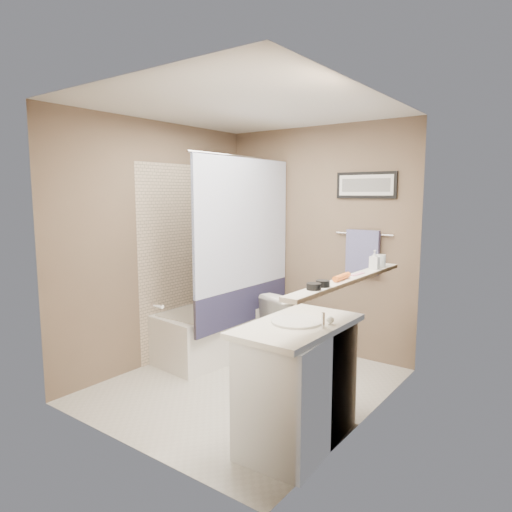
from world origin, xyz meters
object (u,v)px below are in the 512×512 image
Objects in this scene: vanity at (298,386)px; glass_jar at (381,261)px; toilet at (296,326)px; bathtub at (222,329)px; soap_bottle at (375,260)px; candle_bowl_far at (323,283)px; hair_brush_front at (342,277)px; candle_bowl_near at (314,286)px.

glass_jar is (0.19, 0.94, 0.77)m from vanity.
bathtub is at bearing 40.13° from toilet.
vanity is at bearing 140.59° from toilet.
soap_bottle reaches higher than bathtub.
glass_jar is at bearing 2.30° from bathtub.
vanity is at bearing -101.10° from glass_jar.
hair_brush_front is (0.00, 0.27, 0.00)m from candle_bowl_far.
hair_brush_front is at bearing 49.12° from vanity.
toilet is 1.89m from candle_bowl_far.
vanity reaches higher than bathtub.
candle_bowl_far reaches higher than vanity.
glass_jar is 0.68× the size of soap_bottle.
candle_bowl_near is 0.96m from soap_bottle.
glass_jar reaches higher than bathtub.
glass_jar is (0.00, 1.08, 0.03)m from candle_bowl_near.
candle_bowl_near is (1.79, -1.20, 0.89)m from bathtub.
hair_brush_front reaches higher than candle_bowl_near.
hair_brush_front is at bearing 90.00° from candle_bowl_far.
glass_jar is (0.00, 0.70, 0.03)m from hair_brush_front.
glass_jar is 0.13m from soap_bottle.
candle_bowl_far is (1.79, -1.09, 0.89)m from bathtub.
toilet is at bearing 27.53° from bathtub.
toilet is 1.38m from glass_jar.
toilet is at bearing 132.81° from hair_brush_front.
candle_bowl_far reaches higher than toilet.
candle_bowl_far is at bearing -90.00° from hair_brush_front.
candle_bowl_near is at bearing -90.00° from hair_brush_front.
toilet is (0.75, 0.30, 0.10)m from bathtub.
candle_bowl_far is at bearing 145.39° from toilet.
candle_bowl_near reaches higher than toilet.
glass_jar reaches higher than toilet.
soap_bottle is at bearing -1.73° from bathtub.
toilet is at bearing 126.71° from candle_bowl_far.
vanity is at bearing -127.01° from hair_brush_front.
glass_jar is at bearing 90.00° from candle_bowl_far.
glass_jar is at bearing 90.00° from soap_bottle.
candle_bowl_near is at bearing -40.80° from vanity.
glass_jar reaches higher than hair_brush_front.
bathtub is at bearing 176.21° from glass_jar.
soap_bottle reaches higher than candle_bowl_far.
hair_brush_front is 0.57m from soap_bottle.
hair_brush_front reaches higher than vanity.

